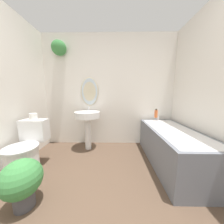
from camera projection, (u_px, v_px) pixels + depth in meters
wall_back at (106, 89)px, 2.50m from camera, size 2.95×0.29×2.40m
wall_right at (224, 88)px, 1.36m from camera, size 0.06×2.34×2.40m
toilet at (26, 152)px, 1.61m from camera, size 0.42×0.60×0.73m
pedestal_sink at (88, 119)px, 2.28m from camera, size 0.51×0.51×0.88m
bathtub at (172, 146)px, 1.82m from camera, size 0.68×1.48×0.65m
shampoo_bottle at (156, 114)px, 2.33m from camera, size 0.06×0.06×0.18m
potted_plant at (22, 180)px, 1.09m from camera, size 0.37×0.37×0.50m
toilet_paper_roll at (33, 117)px, 1.75m from camera, size 0.11×0.11×0.10m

